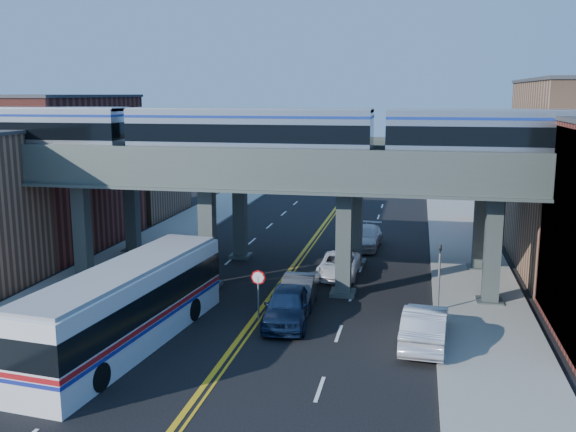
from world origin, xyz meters
The scene contains 18 objects.
ground centered at (0.00, 0.00, 0.00)m, with size 120.00×120.00×0.00m, color black.
sidewalk_west centered at (-11.50, 10.00, 0.08)m, with size 5.00×70.00×0.16m, color gray.
sidewalk_east centered at (11.50, 10.00, 0.08)m, with size 5.00×70.00×0.16m, color gray.
building_west_b centered at (-18.50, 16.00, 5.50)m, with size 8.00×14.00×11.00m, color maroon.
building_west_c centered at (-18.50, 29.00, 4.00)m, with size 8.00×10.00×8.00m, color #8D6549.
building_east_c centered at (18.50, 29.00, 4.50)m, with size 8.00×10.00×9.00m, color maroon.
mural_panel centered at (14.55, 4.00, 4.75)m, with size 0.10×9.50×9.50m, color teal.
elevated_viaduct_near centered at (0.00, 8.00, 6.47)m, with size 52.00×3.60×7.40m.
elevated_viaduct_far centered at (0.00, 15.00, 6.47)m, with size 52.00×3.60×7.40m.
transit_train centered at (-1.43, 8.00, 9.09)m, with size 42.69×2.67×3.11m.
stop_sign centered at (0.30, 3.00, 1.76)m, with size 0.76×0.09×2.63m.
traffic_signal centered at (9.20, 6.00, 2.30)m, with size 0.15×0.18×4.10m.
transit_bus centered at (-4.71, -1.33, 1.82)m, with size 4.45×13.98×3.54m.
car_lane_a centered at (1.80, 2.94, 0.91)m, with size 2.16×5.36×1.83m, color #101E3A.
car_lane_b centered at (1.84, 5.65, 0.80)m, with size 1.70×4.88×1.61m, color #323234.
car_lane_c centered at (3.28, 11.83, 0.71)m, with size 2.36×5.11×1.42m, color white.
car_lane_d centered at (4.25, 19.78, 0.78)m, with size 2.20×5.41×1.57m, color silver.
car_parked_curb centered at (8.50, 1.42, 0.91)m, with size 1.93×5.52×1.82m, color #B2B2B7.
Camera 1 is at (7.90, -26.91, 11.27)m, focal length 40.00 mm.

